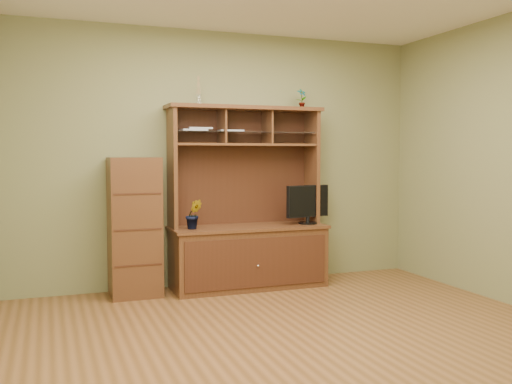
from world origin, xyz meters
TOP-DOWN VIEW (x-y plane):
  - room at (0.00, 0.00)m, footprint 4.54×4.04m
  - media_hutch at (0.20, 1.73)m, footprint 1.66×0.61m
  - monitor at (0.86, 1.65)m, footprint 0.52×0.20m
  - orchid_plant at (-0.40, 1.65)m, footprint 0.18×0.15m
  - top_plant at (0.85, 1.80)m, footprint 0.12×0.10m
  - reed_diffuser at (-0.30, 1.81)m, footprint 0.06×0.06m
  - magazines at (-0.21, 1.81)m, footprint 0.65×0.21m
  - side_cabinet at (-0.97, 1.76)m, footprint 0.49×0.45m

SIDE VIEW (x-z plane):
  - media_hutch at x=0.20m, z-range -0.43..1.47m
  - side_cabinet at x=-0.97m, z-range 0.00..1.37m
  - orchid_plant at x=-0.40m, z-range 0.65..0.95m
  - monitor at x=0.86m, z-range 0.66..1.08m
  - room at x=0.00m, z-range -0.02..2.72m
  - magazines at x=-0.21m, z-range 1.63..1.67m
  - top_plant at x=0.85m, z-range 1.90..2.11m
  - reed_diffuser at x=-0.30m, z-range 1.87..2.16m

